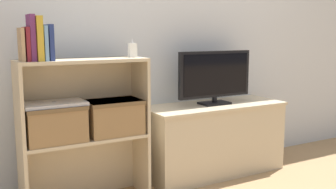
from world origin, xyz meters
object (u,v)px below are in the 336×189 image
baby_monitor (132,50)px  storage_basket_right (114,115)px  book_skyblue (44,43)px  tv_stand (214,138)px  book_tan (21,45)px  book_navy (49,42)px  tv (215,76)px  laptop (54,104)px  book_plum (31,38)px  book_maroon (26,44)px  storage_basket_left (55,122)px  book_mustard (38,38)px

baby_monitor → storage_basket_right: 0.43m
book_skyblue → tv_stand: bearing=4.4°
book_tan → book_navy: book_navy is taller
tv → storage_basket_right: 0.86m
storage_basket_right → laptop: (-0.36, 0.00, 0.11)m
tv_stand → laptop: bearing=-176.1°
book_plum → storage_basket_right: book_plum is taller
tv → laptop: 1.21m
book_plum → tv: bearing=4.1°
book_plum → book_skyblue: size_ratio=1.31×
book_maroon → book_skyblue: size_ratio=0.96×
book_skyblue → baby_monitor: 0.55m
book_maroon → book_plum: book_plum is taller
book_navy → storage_basket_left: size_ratio=0.59×
book_skyblue → storage_basket_right: book_skyblue is taller
baby_monitor → storage_basket_right: (-0.14, -0.01, -0.40)m
tv → storage_basket_left: 1.22m
storage_basket_left → tv_stand: bearing=3.9°
tv_stand → book_mustard: book_mustard is taller
book_tan → book_mustard: book_mustard is taller
book_mustard → storage_basket_left: book_mustard is taller
book_navy → laptop: (0.01, 0.01, -0.35)m
book_plum → storage_basket_left: bearing=7.3°
book_tan → book_plum: book_plum is taller
book_mustard → storage_basket_right: (0.44, 0.01, -0.48)m
book_tan → book_mustard: 0.09m
book_tan → book_plum: size_ratio=0.71×
book_navy → baby_monitor: bearing=3.2°
book_skyblue → storage_basket_right: 0.61m
book_skyblue → tv: bearing=4.3°
storage_basket_right → storage_basket_left: bearing=180.0°
storage_basket_left → laptop: bearing=7.1°
book_skyblue → book_tan: bearing=180.0°
book_tan → storage_basket_right: book_tan is taller
book_maroon → storage_basket_left: (0.14, 0.01, -0.45)m
storage_basket_left → laptop: laptop is taller
baby_monitor → storage_basket_left: (-0.51, -0.01, -0.40)m
book_tan → book_skyblue: bearing=0.0°
book_navy → book_maroon: bearing=180.0°
book_mustard → baby_monitor: 0.59m
book_maroon → tv: bearing=4.0°
book_skyblue → storage_basket_left: book_skyblue is taller
tv → book_mustard: bearing=-175.8°
book_tan → laptop: book_tan is taller
book_tan → book_navy: size_ratio=0.90×
tv_stand → storage_basket_left: 1.23m
tv → tv_stand: bearing=90.0°
book_mustard → book_maroon: bearing=180.0°
book_tan → storage_basket_right: (0.53, 0.01, -0.45)m
book_plum → storage_basket_right: size_ratio=0.74×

